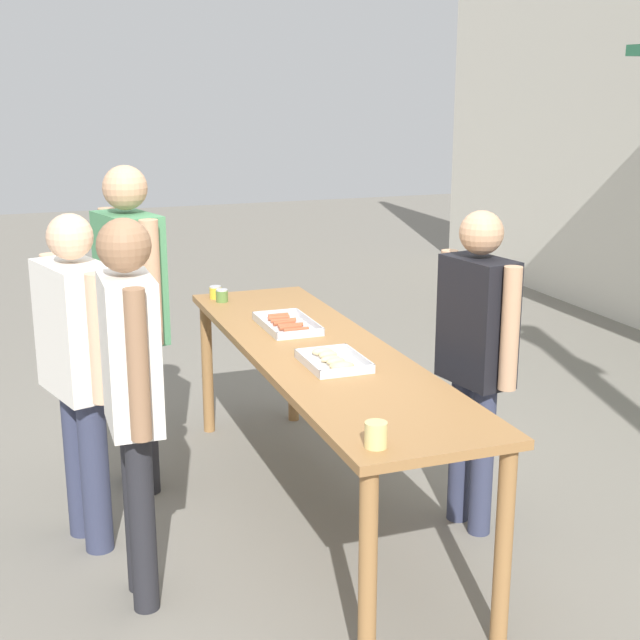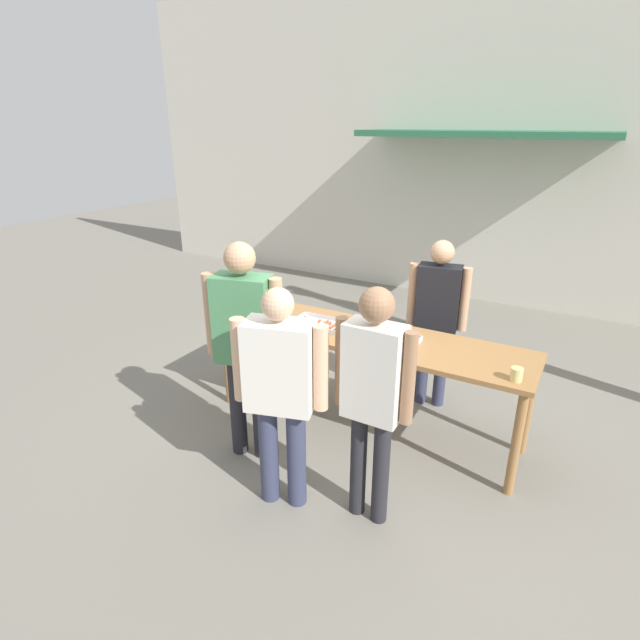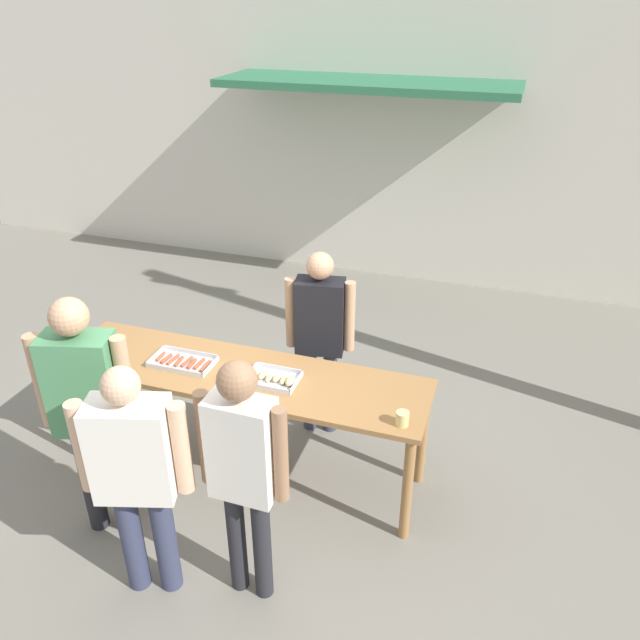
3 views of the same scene
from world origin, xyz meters
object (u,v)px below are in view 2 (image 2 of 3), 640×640
(person_server_behind_table, at_px, (437,310))
(person_customer_waiting_in_line, at_px, (280,384))
(person_customer_with_cup, at_px, (373,388))
(food_tray_sausages, at_px, (320,324))
(food_tray_buns, at_px, (397,340))
(person_customer_holding_hotdog, at_px, (244,335))
(beer_cup, at_px, (517,374))
(condiment_jar_mustard, at_px, (234,313))
(condiment_jar_ketchup, at_px, (244,314))

(person_server_behind_table, bearing_deg, person_customer_waiting_in_line, -115.25)
(person_customer_with_cup, bearing_deg, food_tray_sausages, -45.46)
(food_tray_buns, height_order, person_customer_holding_hotdog, person_customer_holding_hotdog)
(beer_cup, xyz_separation_m, person_customer_with_cup, (-0.74, -0.77, 0.07))
(food_tray_sausages, bearing_deg, person_customer_with_cup, -46.17)
(food_tray_buns, distance_m, person_customer_waiting_in_line, 1.19)
(person_customer_holding_hotdog, bearing_deg, beer_cup, -177.71)
(condiment_jar_mustard, height_order, person_customer_with_cup, person_customer_with_cup)
(beer_cup, height_order, person_customer_holding_hotdog, person_customer_holding_hotdog)
(condiment_jar_mustard, bearing_deg, person_server_behind_table, 28.91)
(food_tray_buns, bearing_deg, person_customer_waiting_in_line, -108.66)
(food_tray_sausages, relative_size, condiment_jar_ketchup, 6.01)
(condiment_jar_mustard, xyz_separation_m, beer_cup, (2.46, 0.01, 0.01))
(condiment_jar_mustard, relative_size, beer_cup, 0.80)
(person_customer_with_cup, xyz_separation_m, person_customer_waiting_in_line, (-0.59, -0.16, -0.06))
(food_tray_buns, bearing_deg, beer_cup, -11.81)
(beer_cup, height_order, person_server_behind_table, person_server_behind_table)
(food_tray_buns, relative_size, person_customer_waiting_in_line, 0.22)
(food_tray_buns, bearing_deg, person_customer_with_cup, -77.57)
(person_customer_holding_hotdog, bearing_deg, person_customer_with_cup, 156.06)
(condiment_jar_mustard, height_order, person_server_behind_table, person_server_behind_table)
(food_tray_sausages, distance_m, person_customer_with_cup, 1.35)
(condiment_jar_ketchup, bearing_deg, person_server_behind_table, 30.07)
(person_server_behind_table, bearing_deg, condiment_jar_ketchup, -159.99)
(person_customer_waiting_in_line, bearing_deg, beer_cup, -161.71)
(beer_cup, xyz_separation_m, person_customer_holding_hotdog, (-1.87, -0.60, 0.12))
(food_tray_buns, distance_m, condiment_jar_ketchup, 1.42)
(food_tray_buns, relative_size, beer_cup, 3.76)
(condiment_jar_mustard, relative_size, condiment_jar_ketchup, 1.00)
(condiment_jar_mustard, bearing_deg, food_tray_buns, 7.71)
(person_customer_holding_hotdog, height_order, person_customer_waiting_in_line, person_customer_holding_hotdog)
(food_tray_buns, xyz_separation_m, person_customer_with_cup, (0.21, -0.97, 0.10))
(beer_cup, distance_m, person_server_behind_table, 1.22)
(food_tray_sausages, xyz_separation_m, beer_cup, (1.67, -0.20, 0.03))
(food_tray_sausages, height_order, person_server_behind_table, person_server_behind_table)
(beer_cup, bearing_deg, person_customer_waiting_in_line, -145.15)
(food_tray_buns, height_order, person_customer_waiting_in_line, person_customer_waiting_in_line)
(food_tray_buns, height_order, person_server_behind_table, person_server_behind_table)
(person_customer_holding_hotdog, bearing_deg, person_server_behind_table, -140.21)
(person_server_behind_table, height_order, person_customer_holding_hotdog, person_customer_holding_hotdog)
(condiment_jar_mustard, relative_size, person_server_behind_table, 0.05)
(person_customer_with_cup, bearing_deg, person_customer_waiting_in_line, 15.77)
(condiment_jar_ketchup, relative_size, person_customer_with_cup, 0.05)
(condiment_jar_ketchup, distance_m, beer_cup, 2.36)
(condiment_jar_ketchup, relative_size, beer_cup, 0.80)
(person_server_behind_table, distance_m, person_customer_waiting_in_line, 1.88)
(person_customer_holding_hotdog, xyz_separation_m, person_customer_with_cup, (1.13, -0.17, -0.05))
(person_customer_holding_hotdog, relative_size, person_customer_with_cup, 1.06)
(person_customer_waiting_in_line, bearing_deg, food_tray_sausages, -89.95)
(beer_cup, bearing_deg, person_customer_with_cup, -133.88)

